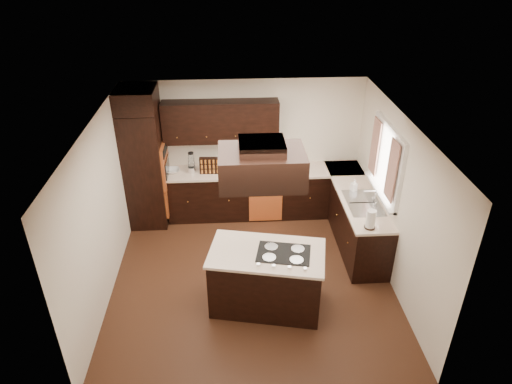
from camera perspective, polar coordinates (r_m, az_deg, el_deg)
floor at (r=7.23m, az=-0.51°, el=-10.42°), size 4.20×4.20×0.02m
ceiling at (r=5.93m, az=-0.62°, el=8.55°), size 4.20×4.20×0.02m
wall_back at (r=8.36m, az=-1.32°, el=5.71°), size 4.20×0.02×2.50m
wall_front at (r=4.82m, az=0.79°, el=-15.10°), size 4.20×0.02×2.50m
wall_left at (r=6.74m, az=-18.79°, el=-2.35°), size 0.02×4.20×2.50m
wall_right at (r=6.91m, az=17.20°, el=-1.24°), size 0.02×4.20×2.50m
oven_column at (r=8.21m, az=-13.68°, el=2.88°), size 0.65×0.75×2.12m
wall_oven_face at (r=8.13m, az=-11.30°, el=3.35°), size 0.05×0.62×0.78m
base_cabinets_back at (r=8.45m, az=-0.93°, el=-0.17°), size 2.93×0.60×0.88m
base_cabinets_right at (r=7.95m, az=12.20°, el=-3.01°), size 0.60×2.40×0.88m
countertop_back at (r=8.22m, az=-0.95°, el=2.56°), size 2.93×0.63×0.04m
countertop_right at (r=7.72m, az=12.45°, el=-0.14°), size 0.63×2.40×0.04m
upper_cabinets at (r=7.98m, az=-4.43°, el=8.77°), size 2.00×0.34×0.72m
dishwasher_front at (r=8.24m, az=1.20°, el=-1.39°), size 0.60×0.05×0.72m
window_frame at (r=7.17m, az=15.99°, el=3.75°), size 0.06×1.32×1.12m
window_pane at (r=7.17m, az=16.20°, el=3.75°), size 0.00×1.20×1.00m
curtain_left at (r=6.77m, az=16.62°, el=2.56°), size 0.02×0.34×0.90m
curtain_right at (r=7.49m, az=14.65°, el=5.50°), size 0.02×0.34×0.90m
sink_rim at (r=7.42m, az=13.25°, el=-1.31°), size 0.52×0.84×0.01m
island at (r=6.47m, az=1.31°, el=-10.91°), size 1.63×1.10×0.88m
island_top at (r=6.18m, az=1.36°, el=-7.68°), size 1.69×1.16×0.04m
cooktop at (r=6.15m, az=3.48°, el=-7.65°), size 0.79×0.60×0.01m
range_hood at (r=5.57m, az=0.72°, el=3.17°), size 1.05×0.72×0.42m
hood_duct at (r=5.46m, az=0.73°, el=5.75°), size 0.55×0.50×0.13m
blender_base at (r=8.22m, az=-8.01°, el=2.80°), size 0.15×0.15×0.10m
blender_pitcher at (r=8.14m, az=-8.10°, el=3.93°), size 0.13×0.13×0.26m
spice_rack at (r=8.10m, az=-5.79°, el=3.32°), size 0.36×0.11×0.30m
mixing_bowl at (r=8.27m, az=-10.39°, el=2.63°), size 0.28×0.28×0.06m
soap_bottle at (r=7.69m, az=12.15°, el=0.86°), size 0.12×0.12×0.21m
paper_towel at (r=6.75m, az=14.15°, el=-3.34°), size 0.17×0.17×0.29m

